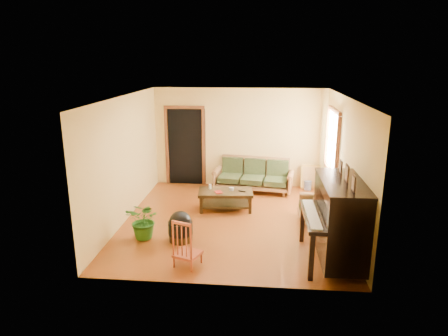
# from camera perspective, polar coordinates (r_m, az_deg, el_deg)

# --- Properties ---
(floor) EXTENTS (5.00, 5.00, 0.00)m
(floor) POSITION_cam_1_polar(r_m,az_deg,el_deg) (8.56, 1.15, -7.51)
(floor) COLOR #662C0D
(floor) RESTS_ON ground
(doorway) EXTENTS (1.08, 0.16, 2.05)m
(doorway) POSITION_cam_1_polar(r_m,az_deg,el_deg) (10.78, -5.56, 3.00)
(doorway) COLOR black
(doorway) RESTS_ON floor
(window) EXTENTS (0.12, 1.36, 1.46)m
(window) POSITION_cam_1_polar(r_m,az_deg,el_deg) (9.48, 15.26, 3.74)
(window) COLOR white
(window) RESTS_ON right_wall
(sofa) EXTENTS (2.08, 1.11, 0.85)m
(sofa) POSITION_cam_1_polar(r_m,az_deg,el_deg) (10.28, 4.18, -1.04)
(sofa) COLOR brown
(sofa) RESTS_ON floor
(coffee_table) EXTENTS (1.27, 0.77, 0.44)m
(coffee_table) POSITION_cam_1_polar(r_m,az_deg,el_deg) (9.09, 0.22, -4.60)
(coffee_table) COLOR black
(coffee_table) RESTS_ON floor
(armchair) EXTENTS (0.73, 0.76, 0.75)m
(armchair) POSITION_cam_1_polar(r_m,az_deg,el_deg) (8.63, 12.73, -5.01)
(armchair) COLOR brown
(armchair) RESTS_ON floor
(piano) EXTENTS (0.95, 1.61, 1.41)m
(piano) POSITION_cam_1_polar(r_m,az_deg,el_deg) (6.97, 16.17, -7.37)
(piano) COLOR black
(piano) RESTS_ON floor
(footstool) EXTENTS (0.55, 0.55, 0.44)m
(footstool) POSITION_cam_1_polar(r_m,az_deg,el_deg) (7.62, -6.24, -8.79)
(footstool) COLOR black
(footstool) RESTS_ON floor
(red_chair) EXTENTS (0.51, 0.53, 0.83)m
(red_chair) POSITION_cam_1_polar(r_m,az_deg,el_deg) (6.69, -5.25, -10.52)
(red_chair) COLOR maroon
(red_chair) RESTS_ON floor
(leaning_frame) EXTENTS (0.51, 0.14, 0.67)m
(leaning_frame) POSITION_cam_1_polar(r_m,az_deg,el_deg) (10.71, 12.26, -1.19)
(leaning_frame) COLOR gold
(leaning_frame) RESTS_ON floor
(ceramic_crock) EXTENTS (0.23, 0.23, 0.24)m
(ceramic_crock) POSITION_cam_1_polar(r_m,az_deg,el_deg) (10.68, 11.89, -2.42)
(ceramic_crock) COLOR #364FA3
(ceramic_crock) RESTS_ON floor
(potted_plant) EXTENTS (0.78, 0.72, 0.74)m
(potted_plant) POSITION_cam_1_polar(r_m,az_deg,el_deg) (7.77, -11.24, -7.31)
(potted_plant) COLOR #245E1B
(potted_plant) RESTS_ON floor
(book) EXTENTS (0.22, 0.25, 0.02)m
(book) POSITION_cam_1_polar(r_m,az_deg,el_deg) (8.88, -1.25, -3.52)
(book) COLOR maroon
(book) RESTS_ON coffee_table
(candle) EXTENTS (0.07, 0.07, 0.11)m
(candle) POSITION_cam_1_polar(r_m,az_deg,el_deg) (9.14, -2.00, -2.68)
(candle) COLOR silver
(candle) RESTS_ON coffee_table
(glass_jar) EXTENTS (0.12, 0.12, 0.07)m
(glass_jar) POSITION_cam_1_polar(r_m,az_deg,el_deg) (9.04, 1.04, -3.00)
(glass_jar) COLOR silver
(glass_jar) RESTS_ON coffee_table
(remote) EXTENTS (0.17, 0.10, 0.02)m
(remote) POSITION_cam_1_polar(r_m,az_deg,el_deg) (8.98, 2.60, -3.32)
(remote) COLOR black
(remote) RESTS_ON coffee_table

